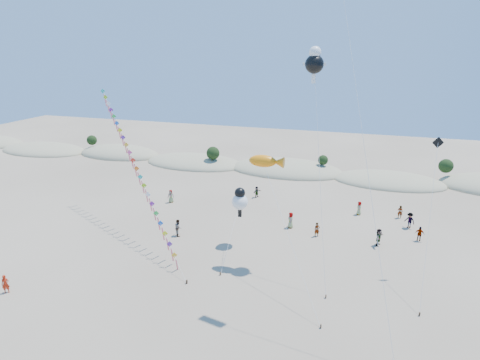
% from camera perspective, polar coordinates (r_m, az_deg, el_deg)
% --- Properties ---
extents(dune_ridge, '(145.30, 11.49, 5.57)m').
position_cam_1_polar(dune_ridge, '(66.21, 7.34, 1.34)').
color(dune_ridge, tan).
rests_on(dune_ridge, ground).
extents(kite_train, '(18.43, 16.07, 15.09)m').
position_cam_1_polar(kite_train, '(44.11, -14.87, 2.40)').
color(kite_train, '#3F2D1E').
rests_on(kite_train, ground).
extents(fish_kite, '(7.95, 9.02, 10.30)m').
position_cam_1_polar(fish_kite, '(35.41, 3.80, 2.63)').
color(fish_kite, '#3F2D1E').
rests_on(fish_kite, ground).
extents(cartoon_kite_low, '(1.62, 7.34, 6.06)m').
position_cam_1_polar(cartoon_kite_low, '(40.18, -0.02, -2.87)').
color(cartoon_kite_low, '#3F2D1E').
rests_on(cartoon_kite_low, ground).
extents(cartoon_kite_high, '(3.93, 8.04, 19.41)m').
position_cam_1_polar(cartoon_kite_high, '(36.05, 10.56, 16.15)').
color(cartoon_kite_high, '#3F2D1E').
rests_on(cartoon_kite_high, ground).
extents(dark_kite, '(1.25, 8.07, 12.21)m').
position_cam_1_polar(dark_kite, '(36.23, 25.79, -0.86)').
color(dark_kite, '#3F2D1E').
rests_on(dark_kite, ground).
extents(flyer_foreground, '(0.70, 0.65, 1.61)m').
position_cam_1_polar(flyer_foreground, '(39.08, -30.38, -12.65)').
color(flyer_foreground, '#AC220D').
rests_on(flyer_foreground, ground).
extents(beachgoers, '(30.80, 15.04, 1.82)m').
position_cam_1_polar(beachgoers, '(46.55, 10.47, -5.30)').
color(beachgoers, slate).
rests_on(beachgoers, ground).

